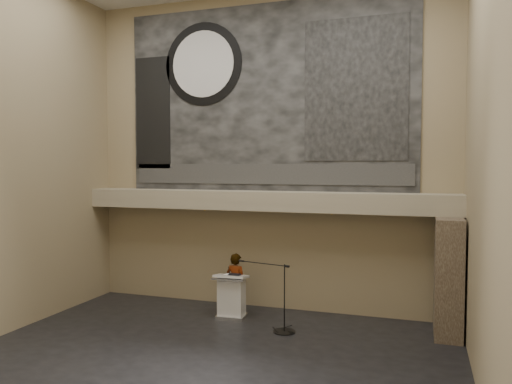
% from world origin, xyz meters
% --- Properties ---
extents(floor, '(10.00, 10.00, 0.00)m').
position_xyz_m(floor, '(0.00, 0.00, 0.00)').
color(floor, black).
rests_on(floor, ground).
extents(wall_back, '(10.00, 0.02, 8.50)m').
position_xyz_m(wall_back, '(0.00, 4.00, 4.25)').
color(wall_back, '#8E7B5A').
rests_on(wall_back, floor).
extents(wall_front, '(10.00, 0.02, 8.50)m').
position_xyz_m(wall_front, '(0.00, -4.00, 4.25)').
color(wall_front, '#8E7B5A').
rests_on(wall_front, floor).
extents(wall_left, '(0.02, 8.00, 8.50)m').
position_xyz_m(wall_left, '(-5.00, 0.00, 4.25)').
color(wall_left, '#8E7B5A').
rests_on(wall_left, floor).
extents(wall_right, '(0.02, 8.00, 8.50)m').
position_xyz_m(wall_right, '(5.00, 0.00, 4.25)').
color(wall_right, '#8E7B5A').
rests_on(wall_right, floor).
extents(soffit, '(10.00, 0.80, 0.50)m').
position_xyz_m(soffit, '(0.00, 3.60, 2.95)').
color(soffit, gray).
rests_on(soffit, wall_back).
extents(sprinkler_left, '(0.04, 0.04, 0.06)m').
position_xyz_m(sprinkler_left, '(-1.60, 3.55, 2.67)').
color(sprinkler_left, '#B2893D').
rests_on(sprinkler_left, soffit).
extents(sprinkler_right, '(0.04, 0.04, 0.06)m').
position_xyz_m(sprinkler_right, '(1.90, 3.55, 2.67)').
color(sprinkler_right, '#B2893D').
rests_on(sprinkler_right, soffit).
extents(banner, '(8.00, 0.05, 5.00)m').
position_xyz_m(banner, '(0.00, 3.97, 5.70)').
color(banner, black).
rests_on(banner, wall_back).
extents(banner_text_strip, '(7.76, 0.02, 0.55)m').
position_xyz_m(banner_text_strip, '(0.00, 3.93, 3.65)').
color(banner_text_strip, '#2C2C2C').
rests_on(banner_text_strip, banner).
extents(banner_clock_rim, '(2.30, 0.02, 2.30)m').
position_xyz_m(banner_clock_rim, '(-1.80, 3.93, 6.70)').
color(banner_clock_rim, black).
rests_on(banner_clock_rim, banner).
extents(banner_clock_face, '(1.84, 0.02, 1.84)m').
position_xyz_m(banner_clock_face, '(-1.80, 3.91, 6.70)').
color(banner_clock_face, silver).
rests_on(banner_clock_face, banner).
extents(banner_building_print, '(2.60, 0.02, 3.60)m').
position_xyz_m(banner_building_print, '(2.40, 3.93, 5.80)').
color(banner_building_print, black).
rests_on(banner_building_print, banner).
extents(banner_brick_print, '(1.10, 0.02, 3.20)m').
position_xyz_m(banner_brick_print, '(-3.40, 3.93, 5.40)').
color(banner_brick_print, black).
rests_on(banner_brick_print, banner).
extents(stone_pier, '(0.60, 1.40, 2.70)m').
position_xyz_m(stone_pier, '(4.65, 3.15, 1.35)').
color(stone_pier, '#433629').
rests_on(stone_pier, floor).
extents(lectern, '(0.83, 0.61, 1.14)m').
position_xyz_m(lectern, '(-0.52, 2.78, 0.55)').
color(lectern, silver).
rests_on(lectern, floor).
extents(binder, '(0.29, 0.24, 0.04)m').
position_xyz_m(binder, '(-0.43, 2.74, 1.12)').
color(binder, black).
rests_on(binder, lectern).
extents(papers, '(0.25, 0.30, 0.00)m').
position_xyz_m(papers, '(-0.61, 2.77, 1.10)').
color(papers, white).
rests_on(papers, lectern).
extents(speaker_person, '(0.64, 0.48, 1.59)m').
position_xyz_m(speaker_person, '(-0.54, 3.16, 0.79)').
color(speaker_person, white).
rests_on(speaker_person, floor).
extents(mic_stand, '(1.48, 0.54, 1.59)m').
position_xyz_m(mic_stand, '(1.01, 2.14, 0.25)').
color(mic_stand, black).
rests_on(mic_stand, floor).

